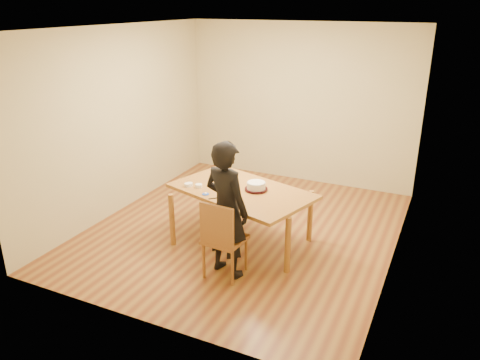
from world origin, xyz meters
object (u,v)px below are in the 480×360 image
at_px(cake_plate, 256,189).
at_px(dining_chair, 225,239).
at_px(person, 226,210).
at_px(dining_table, 242,191).
at_px(cake, 256,186).

bearing_deg(cake_plate, dining_chair, -91.60).
bearing_deg(dining_chair, person, 94.72).
distance_m(dining_chair, cake_plate, 0.90).
relative_size(dining_table, cake_plate, 5.98).
relative_size(dining_chair, person, 0.27).
bearing_deg(cake_plate, dining_table, -159.95).
relative_size(dining_chair, cake, 1.81).
bearing_deg(person, dining_chair, 105.75).
relative_size(dining_chair, cake_plate, 1.45).
xyz_separation_m(cake_plate, cake, (0.00, 0.00, 0.05)).
relative_size(cake_plate, cake, 1.25).
height_order(cake_plate, cake, cake).
height_order(dining_chair, person, person).
relative_size(dining_table, person, 1.09).
distance_m(dining_table, dining_chair, 0.84).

